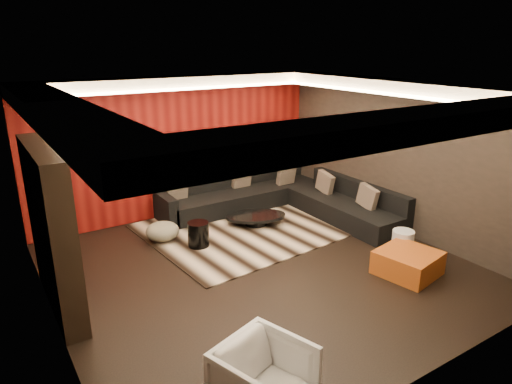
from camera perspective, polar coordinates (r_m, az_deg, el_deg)
floor at (r=7.33m, az=0.58°, el=-9.55°), size 6.00×6.00×0.02m
ceiling at (r=6.51m, az=0.66°, el=12.98°), size 6.00×6.00×0.02m
wall_back at (r=9.36m, az=-9.62°, el=5.62°), size 6.00×0.02×2.80m
wall_left at (r=5.80m, az=-25.14°, el=-3.84°), size 0.02×6.00×2.80m
wall_right at (r=8.75m, az=17.35°, el=4.16°), size 0.02×6.00×2.80m
red_feature_wall at (r=9.33m, az=-9.52°, el=5.58°), size 5.98×0.05×2.78m
soffit_back at (r=8.89m, az=-9.24°, el=13.40°), size 6.00×0.60×0.22m
soffit_front at (r=4.54m, az=19.96°, el=8.05°), size 6.00×0.60×0.22m
soffit_left at (r=5.53m, az=-23.75°, el=9.26°), size 0.60×4.80×0.22m
soffit_right at (r=8.31m, az=16.78°, el=12.55°), size 0.60×4.80×0.22m
cove_back at (r=8.59m, az=-8.27°, el=12.68°), size 4.80×0.08×0.04m
cove_front at (r=4.77m, az=16.62°, el=7.72°), size 4.80×0.08×0.04m
cove_left at (r=5.60m, az=-20.20°, el=8.85°), size 0.08×4.80×0.04m
cove_right at (r=8.07m, az=15.10°, el=11.90°), size 0.08×4.80×0.04m
tv_surround at (r=6.48m, az=-24.20°, el=-4.32°), size 0.30×2.00×2.20m
tv_screen at (r=6.38m, az=-23.20°, el=-1.15°), size 0.04×1.30×0.80m
tv_shelf at (r=6.65m, az=-22.39°, el=-7.26°), size 0.04×1.60×0.04m
rug at (r=8.90m, az=-0.30°, el=-4.18°), size 4.23×3.32×0.02m
coffee_table at (r=8.90m, az=-0.00°, el=-3.45°), size 1.52×1.52×0.20m
drum_stool at (r=8.00m, az=-7.21°, el=-5.25°), size 0.45×0.45×0.43m
striped_pouf at (r=8.36m, az=-11.60°, el=-4.83°), size 0.69×0.69×0.33m
white_side_table at (r=8.01m, az=17.83°, el=-6.11°), size 0.46×0.46×0.44m
orange_ottoman at (r=7.46m, az=18.44°, el=-8.38°), size 0.96×0.96×0.37m
armchair at (r=4.65m, az=1.06°, el=-22.61°), size 1.00×1.02×0.74m
sectional_sofa at (r=9.54m, az=3.13°, el=-1.02°), size 3.65×3.50×0.75m
throw_pillows at (r=9.43m, az=2.85°, el=1.04°), size 3.11×2.75×0.50m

